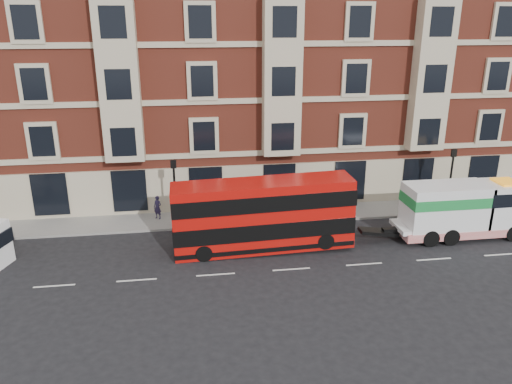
% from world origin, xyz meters
% --- Properties ---
extents(ground, '(120.00, 120.00, 0.00)m').
position_xyz_m(ground, '(0.00, 0.00, 0.00)').
color(ground, black).
rests_on(ground, ground).
extents(sidewalk, '(90.00, 3.00, 0.15)m').
position_xyz_m(sidewalk, '(0.00, 7.50, 0.07)').
color(sidewalk, slate).
rests_on(sidewalk, ground).
extents(victorian_terrace, '(45.00, 12.00, 20.40)m').
position_xyz_m(victorian_terrace, '(0.50, 15.00, 10.07)').
color(victorian_terrace, brown).
rests_on(victorian_terrace, ground).
extents(lamp_post_west, '(0.35, 0.15, 4.35)m').
position_xyz_m(lamp_post_west, '(-6.00, 6.20, 2.68)').
color(lamp_post_west, black).
rests_on(lamp_post_west, sidewalk).
extents(lamp_post_east, '(0.35, 0.15, 4.35)m').
position_xyz_m(lamp_post_east, '(12.00, 6.20, 2.68)').
color(lamp_post_east, black).
rests_on(lamp_post_east, sidewalk).
extents(double_decker_bus, '(10.06, 2.31, 4.07)m').
position_xyz_m(double_decker_bus, '(-1.11, 2.64, 2.16)').
color(double_decker_bus, '#B80E0A').
rests_on(double_decker_bus, ground).
extents(tow_truck, '(8.06, 2.38, 3.36)m').
position_xyz_m(tow_truck, '(10.94, 2.64, 1.78)').
color(tow_truck, white).
rests_on(tow_truck, ground).
extents(pedestrian, '(0.67, 0.61, 1.53)m').
position_xyz_m(pedestrian, '(-7.21, 7.81, 0.92)').
color(pedestrian, '#221B36').
rests_on(pedestrian, sidewalk).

